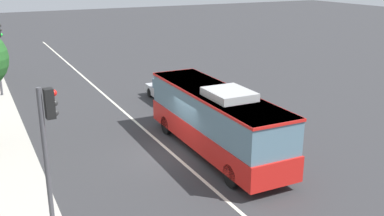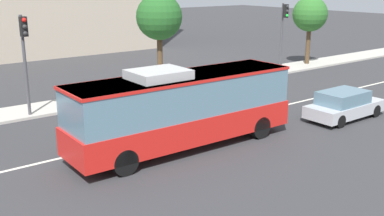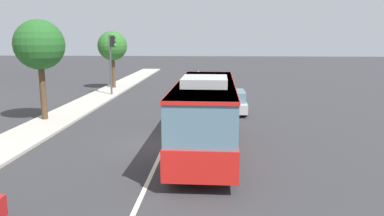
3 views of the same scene
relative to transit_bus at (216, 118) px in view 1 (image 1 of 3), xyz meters
The scene contains 6 objects.
ground_plane 2.80m from the transit_bus, 65.33° to the left, with size 160.00×160.00×0.00m, color #333335.
sidewalk_kerb 9.44m from the transit_bus, 84.50° to the left, with size 80.00×2.66×0.14m, color #B2ADA3.
lane_centre_line 2.79m from the transit_bus, 65.33° to the left, with size 76.00×0.16×0.01m, color silver.
transit_bus is the anchor object (origin of this frame).
sedan_silver 9.15m from the transit_bus, 10.16° to the right, with size 4.50×1.82×1.46m.
traffic_light_near_corner 9.16m from the transit_bus, 114.09° to the left, with size 0.33×0.62×5.20m.
Camera 1 is at (-18.10, 8.09, 8.64)m, focal length 41.16 mm.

